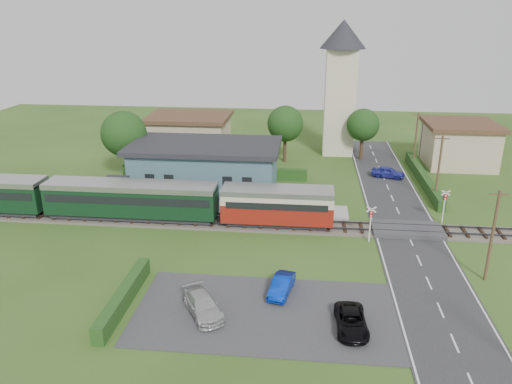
# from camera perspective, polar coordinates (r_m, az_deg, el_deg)

# --- Properties ---
(ground) EXTENTS (120.00, 120.00, 0.00)m
(ground) POSITION_cam_1_polar(r_m,az_deg,el_deg) (43.97, 4.36, -5.09)
(ground) COLOR #2D4C19
(railway_track) EXTENTS (76.00, 3.20, 0.49)m
(railway_track) POSITION_cam_1_polar(r_m,az_deg,el_deg) (45.75, 4.45, -3.91)
(railway_track) COLOR #4C443D
(railway_track) RESTS_ON ground
(road) EXTENTS (6.00, 70.00, 0.05)m
(road) POSITION_cam_1_polar(r_m,az_deg,el_deg) (44.90, 17.28, -5.42)
(road) COLOR #28282B
(road) RESTS_ON ground
(car_park) EXTENTS (17.00, 9.00, 0.08)m
(car_park) POSITION_cam_1_polar(r_m,az_deg,el_deg) (33.54, 1.03, -13.62)
(car_park) COLOR #333335
(car_park) RESTS_ON ground
(crossing_deck) EXTENTS (6.20, 3.40, 0.45)m
(crossing_deck) POSITION_cam_1_polar(r_m,az_deg,el_deg) (46.60, 16.87, -4.15)
(crossing_deck) COLOR #333335
(crossing_deck) RESTS_ON ground
(platform) EXTENTS (30.00, 3.00, 0.45)m
(platform) POSITION_cam_1_polar(r_m,az_deg,el_deg) (49.83, -7.00, -1.80)
(platform) COLOR gray
(platform) RESTS_ON ground
(equipment_hut) EXTENTS (2.30, 2.30, 2.55)m
(equipment_hut) POSITION_cam_1_polar(r_m,az_deg,el_deg) (51.64, -15.76, 0.17)
(equipment_hut) COLOR beige
(equipment_hut) RESTS_ON platform
(station_building) EXTENTS (16.00, 9.00, 5.30)m
(station_building) POSITION_cam_1_polar(r_m,az_deg,el_deg) (54.35, -5.78, 2.88)
(station_building) COLOR #42616C
(station_building) RESTS_ON ground
(train) EXTENTS (43.20, 2.90, 3.40)m
(train) POSITION_cam_1_polar(r_m,az_deg,el_deg) (48.89, -17.57, -0.61)
(train) COLOR #232328
(train) RESTS_ON ground
(church_tower) EXTENTS (6.00, 6.00, 17.60)m
(church_tower) POSITION_cam_1_polar(r_m,az_deg,el_deg) (68.47, 9.68, 12.71)
(church_tower) COLOR beige
(church_tower) RESTS_ON ground
(house_west) EXTENTS (10.80, 8.80, 5.50)m
(house_west) POSITION_cam_1_polar(r_m,az_deg,el_deg) (68.58, -7.57, 6.51)
(house_west) COLOR tan
(house_west) RESTS_ON ground
(house_east) EXTENTS (8.80, 8.80, 5.50)m
(house_east) POSITION_cam_1_polar(r_m,az_deg,el_deg) (68.49, 22.16, 5.18)
(house_east) COLOR tan
(house_east) RESTS_ON ground
(hedge_carpark) EXTENTS (0.80, 9.00, 1.20)m
(hedge_carpark) POSITION_cam_1_polar(r_m,az_deg,el_deg) (35.20, -14.89, -11.53)
(hedge_carpark) COLOR #193814
(hedge_carpark) RESTS_ON ground
(hedge_roadside) EXTENTS (0.80, 18.00, 1.20)m
(hedge_roadside) POSITION_cam_1_polar(r_m,az_deg,el_deg) (60.17, 18.54, 1.52)
(hedge_roadside) COLOR #193814
(hedge_roadside) RESTS_ON ground
(hedge_station) EXTENTS (22.00, 0.80, 1.30)m
(hedge_station) POSITION_cam_1_polar(r_m,az_deg,el_deg) (59.17, -4.84, 2.27)
(hedge_station) COLOR #193814
(hedge_station) RESTS_ON ground
(tree_a) EXTENTS (5.20, 5.20, 8.00)m
(tree_a) POSITION_cam_1_polar(r_m,az_deg,el_deg) (59.22, -14.86, 6.43)
(tree_a) COLOR #332316
(tree_a) RESTS_ON ground
(tree_b) EXTENTS (4.60, 4.60, 7.34)m
(tree_b) POSITION_cam_1_polar(r_m,az_deg,el_deg) (64.35, 3.37, 7.78)
(tree_b) COLOR #332316
(tree_b) RESTS_ON ground
(tree_c) EXTENTS (4.20, 4.20, 6.78)m
(tree_c) POSITION_cam_1_polar(r_m,az_deg,el_deg) (66.70, 12.14, 7.49)
(tree_c) COLOR #332316
(tree_c) RESTS_ON ground
(utility_pole_b) EXTENTS (1.40, 0.22, 7.00)m
(utility_pole_b) POSITION_cam_1_polar(r_m,az_deg,el_deg) (39.34, 25.41, -4.45)
(utility_pole_b) COLOR #473321
(utility_pole_b) RESTS_ON ground
(utility_pole_c) EXTENTS (1.40, 0.22, 7.00)m
(utility_pole_c) POSITION_cam_1_polar(r_m,az_deg,el_deg) (53.72, 20.16, 2.56)
(utility_pole_c) COLOR #473321
(utility_pole_c) RESTS_ON ground
(utility_pole_d) EXTENTS (1.40, 0.22, 7.00)m
(utility_pole_d) POSITION_cam_1_polar(r_m,az_deg,el_deg) (65.01, 17.78, 5.73)
(utility_pole_d) COLOR #473321
(utility_pole_d) RESTS_ON ground
(crossing_signal_near) EXTENTS (0.84, 0.28, 3.28)m
(crossing_signal_near) POSITION_cam_1_polar(r_m,az_deg,el_deg) (43.09, 12.97, -3.01)
(crossing_signal_near) COLOR silver
(crossing_signal_near) RESTS_ON ground
(crossing_signal_far) EXTENTS (0.84, 0.28, 3.28)m
(crossing_signal_far) POSITION_cam_1_polar(r_m,az_deg,el_deg) (48.89, 20.75, -1.04)
(crossing_signal_far) COLOR silver
(crossing_signal_far) RESTS_ON ground
(streetlamp_west) EXTENTS (0.30, 0.30, 5.15)m
(streetlamp_west) POSITION_cam_1_polar(r_m,az_deg,el_deg) (65.90, -14.53, 5.70)
(streetlamp_west) COLOR #3F3F47
(streetlamp_west) RESTS_ON ground
(streetlamp_east) EXTENTS (0.30, 0.30, 5.15)m
(streetlamp_east) POSITION_cam_1_polar(r_m,az_deg,el_deg) (70.27, 18.41, 6.19)
(streetlamp_east) COLOR #3F3F47
(streetlamp_east) RESTS_ON ground
(car_on_road) EXTENTS (4.10, 2.59, 1.30)m
(car_on_road) POSITION_cam_1_polar(r_m,az_deg,el_deg) (60.86, 14.85, 2.21)
(car_on_road) COLOR #2A2F9F
(car_on_road) RESTS_ON road
(car_park_blue) EXTENTS (1.89, 3.72, 1.17)m
(car_park_blue) POSITION_cam_1_polar(r_m,az_deg,el_deg) (35.27, 2.95, -10.61)
(car_park_blue) COLOR #0225A2
(car_park_blue) RESTS_ON car_park
(car_park_silver) EXTENTS (3.72, 4.59, 1.25)m
(car_park_silver) POSITION_cam_1_polar(r_m,az_deg,el_deg) (33.24, -6.12, -12.73)
(car_park_silver) COLOR #B0B0B0
(car_park_silver) RESTS_ON car_park
(car_park_dark) EXTENTS (2.03, 4.09, 1.11)m
(car_park_dark) POSITION_cam_1_polar(r_m,az_deg,el_deg) (32.23, 10.84, -14.31)
(car_park_dark) COLOR black
(car_park_dark) RESTS_ON car_park
(pedestrian_near) EXTENTS (0.78, 0.60, 1.92)m
(pedestrian_near) POSITION_cam_1_polar(r_m,az_deg,el_deg) (48.07, 0.35, -0.96)
(pedestrian_near) COLOR gray
(pedestrian_near) RESTS_ON platform
(pedestrian_far) EXTENTS (0.65, 0.82, 1.61)m
(pedestrian_far) POSITION_cam_1_polar(r_m,az_deg,el_deg) (50.52, -11.93, -0.54)
(pedestrian_far) COLOR gray
(pedestrian_far) RESTS_ON platform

